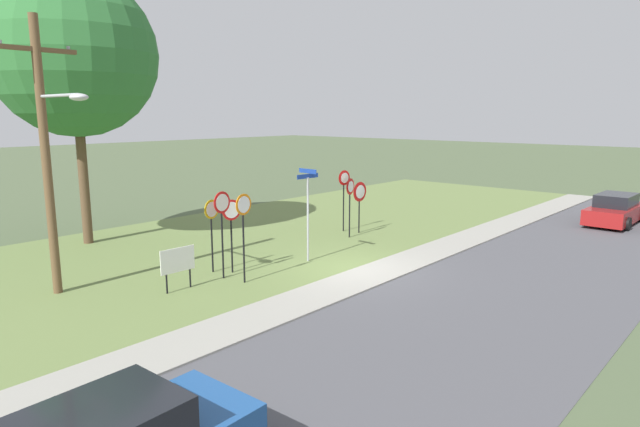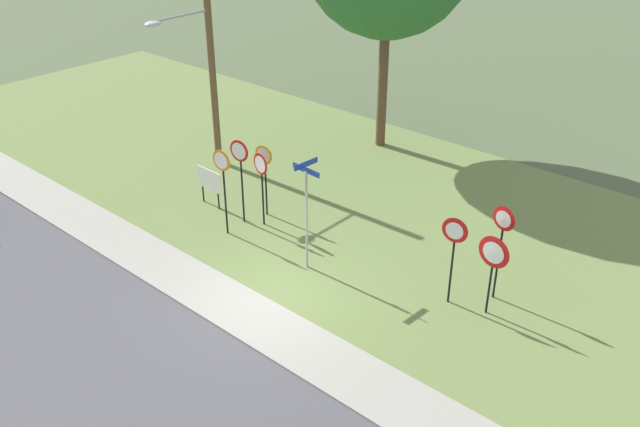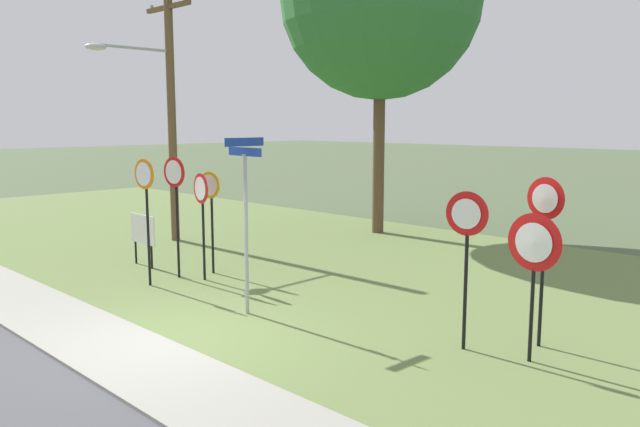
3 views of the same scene
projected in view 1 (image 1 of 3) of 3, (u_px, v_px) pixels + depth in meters
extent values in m
plane|color=#4C5B3D|center=(354.00, 270.00, 17.64)|extent=(160.00, 160.00, 0.00)
cube|color=#4C4C51|center=(496.00, 303.00, 14.53)|extent=(44.00, 6.40, 0.01)
cube|color=#99968C|center=(374.00, 274.00, 17.11)|extent=(44.00, 1.60, 0.06)
cube|color=olive|center=(235.00, 241.00, 21.52)|extent=(44.00, 12.00, 0.04)
cylinder|color=black|center=(244.00, 243.00, 15.99)|extent=(0.06, 0.06, 2.42)
cylinder|color=orange|center=(244.00, 204.00, 15.75)|extent=(0.63, 0.09, 0.63)
cylinder|color=white|center=(244.00, 205.00, 15.74)|extent=(0.49, 0.05, 0.49)
cylinder|color=black|center=(222.00, 240.00, 16.41)|extent=(0.06, 0.06, 2.42)
cylinder|color=red|center=(222.00, 202.00, 16.17)|extent=(0.66, 0.11, 0.66)
cylinder|color=white|center=(222.00, 202.00, 16.16)|extent=(0.52, 0.07, 0.52)
cylinder|color=black|center=(232.00, 241.00, 17.05)|extent=(0.06, 0.06, 2.07)
cylinder|color=red|center=(231.00, 210.00, 16.85)|extent=(0.65, 0.13, 0.66)
cylinder|color=white|center=(232.00, 210.00, 16.83)|extent=(0.51, 0.09, 0.51)
cylinder|color=black|center=(212.00, 240.00, 17.10)|extent=(0.06, 0.06, 2.08)
cylinder|color=gold|center=(212.00, 209.00, 16.89)|extent=(0.61, 0.11, 0.61)
cylinder|color=white|center=(212.00, 209.00, 16.88)|extent=(0.47, 0.08, 0.48)
cylinder|color=black|center=(359.00, 211.00, 22.82)|extent=(0.06, 0.06, 1.84)
cone|color=red|center=(360.00, 192.00, 22.64)|extent=(0.83, 0.08, 0.83)
cone|color=white|center=(361.00, 192.00, 22.63)|extent=(0.57, 0.05, 0.57)
cylinder|color=black|center=(350.00, 211.00, 21.93)|extent=(0.06, 0.06, 2.16)
cone|color=red|center=(351.00, 187.00, 21.72)|extent=(0.66, 0.14, 0.67)
cone|color=white|center=(351.00, 187.00, 21.71)|extent=(0.45, 0.09, 0.45)
cylinder|color=black|center=(344.00, 204.00, 23.08)|extent=(0.06, 0.06, 2.37)
cone|color=red|center=(344.00, 178.00, 22.85)|extent=(0.64, 0.13, 0.64)
cone|color=silver|center=(345.00, 178.00, 22.84)|extent=(0.43, 0.08, 0.44)
cylinder|color=#9EA0A8|center=(308.00, 220.00, 18.32)|extent=(0.07, 0.07, 2.85)
cylinder|color=#9EA0A8|center=(308.00, 178.00, 18.05)|extent=(0.09, 0.09, 0.03)
cube|color=navy|center=(308.00, 176.00, 18.04)|extent=(0.96, 0.08, 0.15)
cube|color=navy|center=(308.00, 171.00, 18.01)|extent=(0.07, 0.82, 0.15)
cylinder|color=brown|center=(46.00, 159.00, 14.61)|extent=(0.24, 0.24, 7.54)
cube|color=brown|center=(36.00, 49.00, 14.09)|extent=(2.10, 0.12, 0.12)
cylinder|color=gray|center=(0.00, 42.00, 13.44)|extent=(0.09, 0.09, 0.10)
cylinder|color=gray|center=(68.00, 48.00, 14.70)|extent=(0.09, 0.09, 0.10)
cylinder|color=#9EA0A8|center=(58.00, 96.00, 13.60)|extent=(0.08, 2.19, 0.08)
ellipsoid|color=#B7B7BC|center=(79.00, 97.00, 12.90)|extent=(0.40, 0.56, 0.18)
cylinder|color=black|center=(167.00, 284.00, 15.16)|extent=(0.05, 0.05, 0.55)
cylinder|color=black|center=(190.00, 278.00, 15.71)|extent=(0.05, 0.05, 0.55)
cube|color=white|center=(178.00, 260.00, 15.32)|extent=(1.10, 0.06, 0.70)
cylinder|color=brown|center=(83.00, 171.00, 20.68)|extent=(0.36, 0.36, 5.62)
sphere|color=#2D6B33|center=(74.00, 54.00, 19.89)|extent=(6.06, 6.06, 6.06)
cube|color=maroon|center=(615.00, 213.00, 24.96)|extent=(4.39, 1.77, 0.68)
cube|color=black|center=(616.00, 200.00, 24.85)|extent=(2.21, 1.48, 0.56)
cylinder|color=black|center=(603.00, 211.00, 26.55)|extent=(0.60, 0.19, 0.60)
cylinder|color=black|center=(586.00, 219.00, 24.58)|extent=(0.60, 0.19, 0.60)
cylinder|color=black|center=(628.00, 224.00, 23.44)|extent=(0.60, 0.19, 0.60)
cylinder|color=black|center=(151.00, 420.00, 8.43)|extent=(0.61, 0.20, 0.60)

